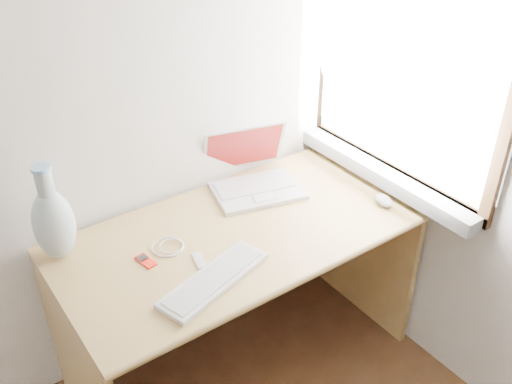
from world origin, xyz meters
TOP-DOWN VIEW (x-y plane):
  - window at (1.72, 1.30)m, footprint 0.11×0.99m
  - desk at (1.03, 1.46)m, footprint 1.38×0.69m
  - laptop at (1.24, 1.60)m, footprint 0.41×0.38m
  - external_keyboard at (0.79, 1.18)m, footprint 0.44×0.24m
  - mouse at (1.60, 1.19)m, footprint 0.08×0.11m
  - ipod at (0.65, 1.41)m, footprint 0.05×0.09m
  - cable_coil at (0.75, 1.44)m, footprint 0.15×0.15m
  - remote at (0.81, 1.31)m, footprint 0.05×0.09m
  - vase at (0.43, 1.62)m, footprint 0.14×0.14m

SIDE VIEW (x-z plane):
  - desk at x=1.03m, z-range 0.16..0.89m
  - cable_coil at x=0.75m, z-range 0.73..0.74m
  - remote at x=0.81m, z-range 0.73..0.74m
  - ipod at x=0.65m, z-range 0.73..0.74m
  - external_keyboard at x=0.79m, z-range 0.73..0.75m
  - mouse at x=1.60m, z-range 0.73..0.77m
  - laptop at x=1.24m, z-range 0.67..0.91m
  - vase at x=0.43m, z-range 0.70..1.06m
  - window at x=1.72m, z-range 0.72..1.83m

